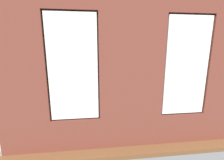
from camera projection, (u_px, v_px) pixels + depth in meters
ground_plane at (114, 104)px, 6.22m from camera, size 6.28×6.31×0.10m
brick_wall_with_windows at (132, 75)px, 3.17m from camera, size 5.68×0.30×3.36m
white_wall_right at (38, 63)px, 5.35m from camera, size 0.10×5.31×3.36m
couch_by_window at (119, 119)px, 4.05m from camera, size 1.83×0.87×0.80m
couch_left at (173, 99)px, 5.63m from camera, size 0.88×1.98×0.80m
coffee_table at (102, 91)px, 6.55m from camera, size 1.29×0.90×0.45m
cup_ceramic at (102, 88)px, 6.53m from camera, size 0.09×0.09×0.10m
table_plant_small at (105, 87)px, 6.40m from camera, size 0.14×0.14×0.23m
remote_black at (110, 88)px, 6.73m from camera, size 0.18×0.08×0.02m
remote_gray at (93, 90)px, 6.37m from camera, size 0.12×0.17×0.02m
media_console at (52, 98)px, 5.91m from camera, size 1.11×0.42×0.58m
tv_flatscreen at (50, 82)px, 5.78m from camera, size 0.99×0.20×0.69m
papasan_chair at (105, 82)px, 7.97m from camera, size 1.11×1.11×0.69m
potted_plant_foreground_right at (68, 78)px, 7.86m from camera, size 0.82×0.82×1.26m
potted_plant_corner_far_left at (206, 104)px, 4.17m from camera, size 0.83×0.78×1.08m
potted_plant_beside_window_right at (38, 112)px, 3.65m from camera, size 0.64×0.64×1.03m
potted_plant_by_left_couch at (149, 89)px, 6.98m from camera, size 0.28×0.28×0.52m
potted_plant_between_couches at (167, 103)px, 4.18m from camera, size 0.93×1.25×1.33m
potted_plant_corner_near_left at (150, 73)px, 8.39m from camera, size 0.82×0.82×1.30m
potted_plant_mid_room_small at (123, 87)px, 6.78m from camera, size 0.41×0.41×0.74m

